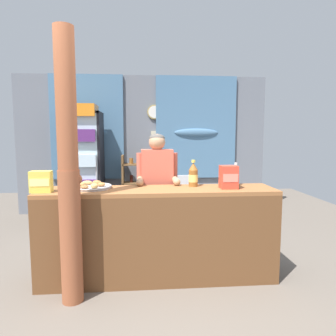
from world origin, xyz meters
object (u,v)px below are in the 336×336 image
Objects in this scene: pastry_tray at (91,186)px; shopkeeper at (157,182)px; soda_bottle_orange_soda at (236,176)px; snack_box_crackers at (229,177)px; plastic_lawn_chair at (182,196)px; stall_counter at (159,228)px; snack_box_instant_noodle at (41,182)px; bottle_shelf_rack at (135,185)px; drink_fridge at (82,159)px; soda_bottle_iced_tea at (193,175)px; timber_post at (69,176)px.

shopkeeper is at bearing 26.77° from pastry_tray.
soda_bottle_orange_soda is 1.06× the size of snack_box_crackers.
plastic_lawn_chair is 3.46× the size of soda_bottle_orange_soda.
stall_counter is 1.23m from snack_box_instant_noodle.
stall_counter is 1.97m from plastic_lawn_chair.
shopkeeper is (0.31, -2.00, 0.35)m from bottle_shelf_rack.
drink_fridge is 2.93m from soda_bottle_orange_soda.
soda_bottle_iced_tea is (0.37, -0.32, 0.12)m from shopkeeper.
shopkeeper is at bearing 25.42° from snack_box_instant_noodle.
pastry_tray is at bearing 77.42° from timber_post.
snack_box_instant_noodle is at bearing -88.45° from drink_fridge.
pastry_tray is (0.43, 0.19, -0.08)m from snack_box_instant_noodle.
shopkeeper reaches higher than pastry_tray.
plastic_lawn_chair is 3.65× the size of snack_box_crackers.
bottle_shelf_rack is at bearing 79.92° from timber_post.
soda_bottle_iced_tea reaches higher than plastic_lawn_chair.
soda_bottle_orange_soda reaches higher than plastic_lawn_chair.
bottle_shelf_rack is at bearing 96.66° from stall_counter.
timber_post is at bearing -157.02° from soda_bottle_iced_tea.
shopkeeper reaches higher than snack_box_instant_noodle.
plastic_lawn_chair is at bearing 59.77° from timber_post.
snack_box_crackers is (0.72, 0.06, 0.50)m from stall_counter.
plastic_lawn_chair is 2.56m from snack_box_instant_noodle.
stall_counter is 1.59× the size of shopkeeper.
timber_post reaches higher than bottle_shelf_rack.
snack_box_instant_noodle is (-1.51, -0.22, -0.02)m from soda_bottle_iced_tea.
bottle_shelf_rack is at bearing 112.34° from snack_box_crackers.
drink_fridge reaches higher than plastic_lawn_chair.
bottle_shelf_rack is at bearing 12.20° from drink_fridge.
snack_box_instant_noodle is (-1.13, 0.00, 0.48)m from stall_counter.
snack_box_instant_noodle is at bearing -130.09° from plastic_lawn_chair.
snack_box_instant_noodle is at bearing 179.99° from stall_counter.
drink_fridge is (-0.39, 2.63, -0.06)m from timber_post.
timber_post is 5.51× the size of pastry_tray.
shopkeeper is 3.47× the size of pastry_tray.
drink_fridge is 2.33× the size of plastic_lawn_chair.
shopkeeper is 1.26m from snack_box_instant_noodle.
stall_counter is 2.80× the size of plastic_lawn_chair.
snack_box_crackers is 1.42m from pastry_tray.
pastry_tray is at bearing -77.06° from drink_fridge.
soda_bottle_orange_soda is at bearing 17.73° from timber_post.
pastry_tray reaches higher than stall_counter.
timber_post is 0.51m from pastry_tray.
timber_post is at bearing -134.45° from shopkeeper.
soda_bottle_iced_tea is (1.18, 0.50, -0.08)m from timber_post.
drink_fridge is 2.35m from snack_box_instant_noodle.
pastry_tray is (-0.40, -2.35, 0.38)m from bottle_shelf_rack.
timber_post is at bearing -162.27° from soda_bottle_orange_soda.
bottle_shelf_rack is 1.32× the size of plastic_lawn_chair.
drink_fridge is 1.04m from bottle_shelf_rack.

